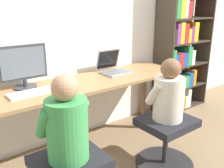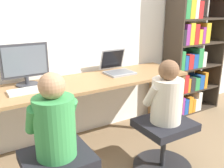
{
  "view_description": "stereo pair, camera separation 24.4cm",
  "coord_description": "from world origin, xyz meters",
  "px_view_note": "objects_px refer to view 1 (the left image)",
  "views": [
    {
      "loc": [
        -1.28,
        -1.75,
        1.49
      ],
      "look_at": [
        0.13,
        0.1,
        0.75
      ],
      "focal_mm": 40.0,
      "sensor_mm": 36.0,
      "label": 1
    },
    {
      "loc": [
        -1.08,
        -1.89,
        1.49
      ],
      "look_at": [
        0.13,
        0.1,
        0.75
      ],
      "focal_mm": 40.0,
      "sensor_mm": 36.0,
      "label": 2
    }
  ],
  "objects_px": {
    "person_at_monitor": "(67,124)",
    "desktop_monitor": "(23,67)",
    "keyboard": "(32,93)",
    "bookshelf": "(180,49)",
    "laptop": "(113,68)",
    "office_chair_right": "(165,141)",
    "person_at_laptop": "(169,94)"
  },
  "relations": [
    {
      "from": "laptop",
      "to": "person_at_monitor",
      "type": "xyz_separation_m",
      "value": [
        -1.01,
        -0.81,
        -0.06
      ]
    },
    {
      "from": "laptop",
      "to": "bookshelf",
      "type": "bearing_deg",
      "value": 1.28
    },
    {
      "from": "desktop_monitor",
      "to": "person_at_laptop",
      "type": "height_order",
      "value": "desktop_monitor"
    },
    {
      "from": "laptop",
      "to": "person_at_laptop",
      "type": "xyz_separation_m",
      "value": [
        -0.0,
        -0.81,
        -0.08
      ]
    },
    {
      "from": "office_chair_right",
      "to": "person_at_monitor",
      "type": "height_order",
      "value": "person_at_monitor"
    },
    {
      "from": "laptop",
      "to": "person_at_laptop",
      "type": "bearing_deg",
      "value": -90.19
    },
    {
      "from": "laptop",
      "to": "bookshelf",
      "type": "xyz_separation_m",
      "value": [
        1.2,
        0.03,
        0.09
      ]
    },
    {
      "from": "desktop_monitor",
      "to": "person_at_laptop",
      "type": "xyz_separation_m",
      "value": [
        0.97,
        -0.86,
        -0.22
      ]
    },
    {
      "from": "keyboard",
      "to": "person_at_monitor",
      "type": "height_order",
      "value": "person_at_monitor"
    },
    {
      "from": "keyboard",
      "to": "bookshelf",
      "type": "distance_m",
      "value": 2.2
    },
    {
      "from": "bookshelf",
      "to": "desktop_monitor",
      "type": "bearing_deg",
      "value": 179.17
    },
    {
      "from": "office_chair_right",
      "to": "keyboard",
      "type": "bearing_deg",
      "value": 145.96
    },
    {
      "from": "desktop_monitor",
      "to": "office_chair_right",
      "type": "height_order",
      "value": "desktop_monitor"
    },
    {
      "from": "desktop_monitor",
      "to": "bookshelf",
      "type": "xyz_separation_m",
      "value": [
        2.18,
        -0.03,
        -0.05
      ]
    },
    {
      "from": "laptop",
      "to": "keyboard",
      "type": "distance_m",
      "value": 1.0
    },
    {
      "from": "person_at_monitor",
      "to": "desktop_monitor",
      "type": "bearing_deg",
      "value": 87.93
    },
    {
      "from": "office_chair_right",
      "to": "bookshelf",
      "type": "bearing_deg",
      "value": 34.77
    },
    {
      "from": "keyboard",
      "to": "person_at_monitor",
      "type": "bearing_deg",
      "value": -91.45
    },
    {
      "from": "bookshelf",
      "to": "laptop",
      "type": "bearing_deg",
      "value": -178.72
    },
    {
      "from": "bookshelf",
      "to": "person_at_monitor",
      "type": "bearing_deg",
      "value": -159.32
    },
    {
      "from": "office_chair_right",
      "to": "person_at_laptop",
      "type": "height_order",
      "value": "person_at_laptop"
    },
    {
      "from": "laptop",
      "to": "keyboard",
      "type": "height_order",
      "value": "laptop"
    },
    {
      "from": "laptop",
      "to": "person_at_monitor",
      "type": "bearing_deg",
      "value": -141.32
    },
    {
      "from": "desktop_monitor",
      "to": "person_at_monitor",
      "type": "height_order",
      "value": "desktop_monitor"
    },
    {
      "from": "keyboard",
      "to": "office_chair_right",
      "type": "bearing_deg",
      "value": -34.04
    },
    {
      "from": "laptop",
      "to": "office_chair_right",
      "type": "distance_m",
      "value": 0.98
    },
    {
      "from": "person_at_monitor",
      "to": "bookshelf",
      "type": "height_order",
      "value": "bookshelf"
    },
    {
      "from": "person_at_monitor",
      "to": "bookshelf",
      "type": "distance_m",
      "value": 2.37
    },
    {
      "from": "desktop_monitor",
      "to": "bookshelf",
      "type": "distance_m",
      "value": 2.18
    },
    {
      "from": "keyboard",
      "to": "bookshelf",
      "type": "xyz_separation_m",
      "value": [
        2.19,
        0.17,
        0.13
      ]
    },
    {
      "from": "desktop_monitor",
      "to": "person_at_monitor",
      "type": "xyz_separation_m",
      "value": [
        -0.03,
        -0.87,
        -0.21
      ]
    },
    {
      "from": "keyboard",
      "to": "office_chair_right",
      "type": "distance_m",
      "value": 1.3
    }
  ]
}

